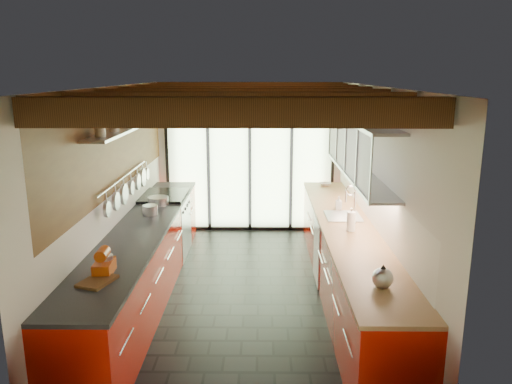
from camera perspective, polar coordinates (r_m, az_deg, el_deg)
ground at (r=6.50m, az=-1.25°, el=-11.61°), size 5.50×5.50×0.00m
room_shell at (r=5.99m, az=-1.33°, el=2.86°), size 5.50×5.50×5.50m
ceiling_beams at (r=6.27m, az=-1.25°, el=10.79°), size 3.14×5.06×4.90m
glass_door at (r=8.65m, az=-0.72°, el=6.21°), size 2.95×0.10×2.90m
left_counter at (r=6.49m, az=-12.70°, el=-7.59°), size 0.68×5.00×0.92m
range_stove at (r=7.82m, az=-10.31°, el=-3.73°), size 0.66×0.90×0.97m
right_counter at (r=6.41m, az=10.30°, el=-7.75°), size 0.68×5.00×0.92m
sink_assembly at (r=6.62m, az=10.04°, el=-2.46°), size 0.45×0.52×0.43m
upper_cabinets_right at (r=6.37m, az=11.78°, el=5.01°), size 0.34×3.00×3.00m
left_wall_fixtures at (r=6.47m, az=-14.42°, el=4.41°), size 0.28×2.60×0.96m
stand_mixer at (r=4.93m, az=-16.97°, el=-7.76°), size 0.18×0.29×0.26m
pot_large at (r=6.75m, az=-12.01°, el=-2.04°), size 0.20×0.20×0.13m
pot_small at (r=7.25m, az=-11.11°, el=-0.98°), size 0.35×0.35×0.11m
cutting_board at (r=4.77m, az=-17.68°, el=-9.69°), size 0.33×0.39×0.03m
kettle at (r=4.57m, az=14.28°, el=-9.37°), size 0.25×0.26×0.22m
paper_towel at (r=6.03m, az=10.82°, el=-3.35°), size 0.13×0.13×0.28m
soap_bottle at (r=6.96m, az=9.44°, el=-1.24°), size 0.08×0.09×0.18m
bowl at (r=8.40m, az=7.91°, el=0.90°), size 0.24×0.24×0.05m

